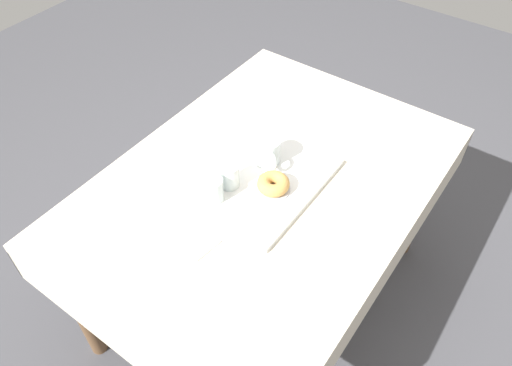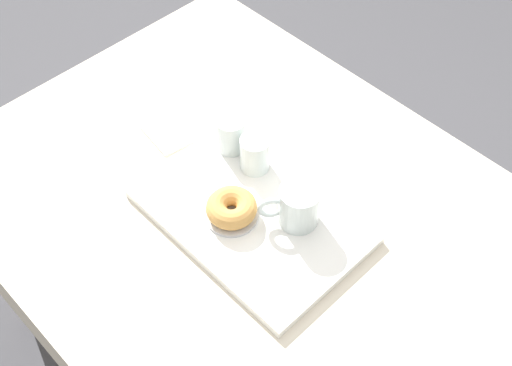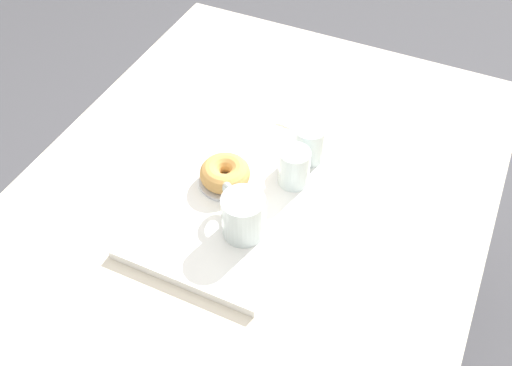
{
  "view_description": "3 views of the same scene",
  "coord_description": "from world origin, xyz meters",
  "px_view_note": "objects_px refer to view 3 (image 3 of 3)",
  "views": [
    {
      "loc": [
        -0.98,
        -0.67,
        1.97
      ],
      "look_at": [
        -0.05,
        0.0,
        0.76
      ],
      "focal_mm": 34.83,
      "sensor_mm": 36.0,
      "label": 1
    },
    {
      "loc": [
        0.6,
        -0.6,
        1.88
      ],
      "look_at": [
        -0.04,
        0.02,
        0.79
      ],
      "focal_mm": 45.89,
      "sensor_mm": 36.0,
      "label": 2
    },
    {
      "loc": [
        0.72,
        0.37,
        1.68
      ],
      "look_at": [
        -0.03,
        0.02,
        0.79
      ],
      "focal_mm": 40.96,
      "sensor_mm": 36.0,
      "label": 3
    }
  ],
  "objects_px": {
    "dining_table": "(243,234)",
    "tea_mug_left": "(243,216)",
    "water_glass_far": "(309,145)",
    "sugar_donut_left": "(225,173)",
    "paper_napkin": "(306,117)",
    "serving_tray": "(235,198)",
    "water_glass_near": "(294,168)",
    "donut_plate_left": "(225,181)"
  },
  "relations": [
    {
      "from": "dining_table",
      "to": "tea_mug_left",
      "type": "bearing_deg",
      "value": 27.7
    },
    {
      "from": "water_glass_far",
      "to": "sugar_donut_left",
      "type": "height_order",
      "value": "water_glass_far"
    },
    {
      "from": "dining_table",
      "to": "tea_mug_left",
      "type": "xyz_separation_m",
      "value": [
        0.07,
        0.04,
        0.16
      ]
    },
    {
      "from": "paper_napkin",
      "to": "sugar_donut_left",
      "type": "bearing_deg",
      "value": -13.76
    },
    {
      "from": "water_glass_far",
      "to": "sugar_donut_left",
      "type": "bearing_deg",
      "value": -42.71
    },
    {
      "from": "serving_tray",
      "to": "paper_napkin",
      "type": "bearing_deg",
      "value": 173.21
    },
    {
      "from": "paper_napkin",
      "to": "dining_table",
      "type": "bearing_deg",
      "value": -2.83
    },
    {
      "from": "water_glass_near",
      "to": "paper_napkin",
      "type": "bearing_deg",
      "value": -165.57
    },
    {
      "from": "dining_table",
      "to": "serving_tray",
      "type": "bearing_deg",
      "value": -114.57
    },
    {
      "from": "serving_tray",
      "to": "tea_mug_left",
      "type": "bearing_deg",
      "value": 36.26
    },
    {
      "from": "water_glass_near",
      "to": "donut_plate_left",
      "type": "relative_size",
      "value": 0.76
    },
    {
      "from": "tea_mug_left",
      "to": "water_glass_near",
      "type": "distance_m",
      "value": 0.17
    },
    {
      "from": "serving_tray",
      "to": "sugar_donut_left",
      "type": "bearing_deg",
      "value": -124.37
    },
    {
      "from": "dining_table",
      "to": "water_glass_near",
      "type": "xyz_separation_m",
      "value": [
        -0.1,
        0.08,
        0.15
      ]
    },
    {
      "from": "tea_mug_left",
      "to": "sugar_donut_left",
      "type": "xyz_separation_m",
      "value": [
        -0.1,
        -0.09,
        -0.02
      ]
    },
    {
      "from": "serving_tray",
      "to": "paper_napkin",
      "type": "relative_size",
      "value": 4.2
    },
    {
      "from": "water_glass_near",
      "to": "water_glass_far",
      "type": "relative_size",
      "value": 1.0
    },
    {
      "from": "water_glass_far",
      "to": "serving_tray",
      "type": "bearing_deg",
      "value": -30.63
    },
    {
      "from": "serving_tray",
      "to": "water_glass_near",
      "type": "bearing_deg",
      "value": 132.45
    },
    {
      "from": "serving_tray",
      "to": "sugar_donut_left",
      "type": "height_order",
      "value": "sugar_donut_left"
    },
    {
      "from": "donut_plate_left",
      "to": "paper_napkin",
      "type": "distance_m",
      "value": 0.31
    },
    {
      "from": "dining_table",
      "to": "serving_tray",
      "type": "height_order",
      "value": "serving_tray"
    },
    {
      "from": "donut_plate_left",
      "to": "water_glass_near",
      "type": "bearing_deg",
      "value": 116.44
    },
    {
      "from": "sugar_donut_left",
      "to": "dining_table",
      "type": "bearing_deg",
      "value": 59.2
    },
    {
      "from": "dining_table",
      "to": "donut_plate_left",
      "type": "bearing_deg",
      "value": -120.8
    },
    {
      "from": "serving_tray",
      "to": "donut_plate_left",
      "type": "distance_m",
      "value": 0.04
    },
    {
      "from": "serving_tray",
      "to": "water_glass_near",
      "type": "distance_m",
      "value": 0.14
    },
    {
      "from": "water_glass_near",
      "to": "sugar_donut_left",
      "type": "bearing_deg",
      "value": -63.56
    },
    {
      "from": "water_glass_far",
      "to": "donut_plate_left",
      "type": "height_order",
      "value": "water_glass_far"
    },
    {
      "from": "dining_table",
      "to": "sugar_donut_left",
      "type": "bearing_deg",
      "value": -120.8
    },
    {
      "from": "donut_plate_left",
      "to": "sugar_donut_left",
      "type": "bearing_deg",
      "value": 0.0
    },
    {
      "from": "dining_table",
      "to": "sugar_donut_left",
      "type": "distance_m",
      "value": 0.15
    },
    {
      "from": "dining_table",
      "to": "paper_napkin",
      "type": "relative_size",
      "value": 12.2
    },
    {
      "from": "water_glass_near",
      "to": "donut_plate_left",
      "type": "xyz_separation_m",
      "value": [
        0.07,
        -0.13,
        -0.04
      ]
    },
    {
      "from": "dining_table",
      "to": "water_glass_near",
      "type": "relative_size",
      "value": 15.96
    },
    {
      "from": "dining_table",
      "to": "water_glass_near",
      "type": "distance_m",
      "value": 0.2
    },
    {
      "from": "donut_plate_left",
      "to": "sugar_donut_left",
      "type": "relative_size",
      "value": 1.06
    },
    {
      "from": "dining_table",
      "to": "sugar_donut_left",
      "type": "relative_size",
      "value": 12.78
    },
    {
      "from": "water_glass_near",
      "to": "water_glass_far",
      "type": "bearing_deg",
      "value": 177.8
    },
    {
      "from": "water_glass_near",
      "to": "sugar_donut_left",
      "type": "relative_size",
      "value": 0.8
    },
    {
      "from": "tea_mug_left",
      "to": "paper_napkin",
      "type": "xyz_separation_m",
      "value": [
        -0.4,
        -0.02,
        -0.06
      ]
    },
    {
      "from": "water_glass_near",
      "to": "sugar_donut_left",
      "type": "distance_m",
      "value": 0.15
    }
  ]
}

